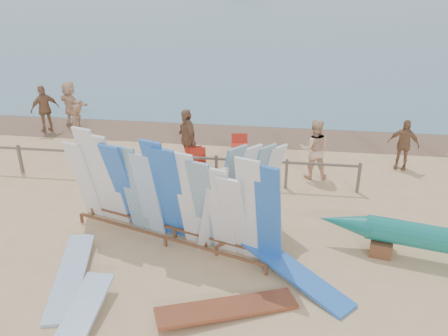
# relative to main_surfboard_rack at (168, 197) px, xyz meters

# --- Properties ---
(ground) EXTENTS (160.00, 160.00, 0.00)m
(ground) POSITION_rel_main_surfboard_rack_xyz_m (-1.37, 0.11, -1.18)
(ground) COLOR tan
(ground) RESTS_ON ground
(wet_sand_strip) EXTENTS (40.00, 2.60, 0.01)m
(wet_sand_strip) POSITION_rel_main_surfboard_rack_xyz_m (-1.37, 7.31, -1.18)
(wet_sand_strip) COLOR brown
(wet_sand_strip) RESTS_ON ground
(fence) EXTENTS (12.08, 0.08, 0.90)m
(fence) POSITION_rel_main_surfboard_rack_xyz_m (-1.37, 3.11, -0.55)
(fence) COLOR #665A4D
(fence) RESTS_ON ground
(main_surfboard_rack) EXTENTS (5.24, 2.20, 2.64)m
(main_surfboard_rack) POSITION_rel_main_surfboard_rack_xyz_m (0.00, 0.00, 0.00)
(main_surfboard_rack) COLOR brown
(main_surfboard_rack) RESTS_ON ground
(side_surfboard_rack) EXTENTS (1.94, 2.04, 2.53)m
(side_surfboard_rack) POSITION_rel_main_surfboard_rack_xyz_m (1.61, 0.42, -0.05)
(side_surfboard_rack) COLOR brown
(side_surfboard_rack) RESTS_ON ground
(vendor_table) EXTENTS (1.11, 0.94, 1.26)m
(vendor_table) POSITION_rel_main_surfboard_rack_xyz_m (1.97, -0.09, -0.76)
(vendor_table) COLOR brown
(vendor_table) RESTS_ON ground
(flat_board_d) EXTENTS (2.38, 2.21, 0.35)m
(flat_board_d) POSITION_rel_main_surfboard_rack_xyz_m (2.87, -1.03, -1.18)
(flat_board_d) COLOR blue
(flat_board_d) RESTS_ON ground
(flat_board_a) EXTENTS (1.11, 2.76, 0.25)m
(flat_board_a) POSITION_rel_main_surfboard_rack_xyz_m (-1.72, -1.65, -1.18)
(flat_board_a) COLOR #87ACD8
(flat_board_a) RESTS_ON ground
(flat_board_c) EXTENTS (2.70, 1.59, 0.22)m
(flat_board_c) POSITION_rel_main_surfboard_rack_xyz_m (1.60, -2.19, -1.18)
(flat_board_c) COLOR brown
(flat_board_c) RESTS_ON ground
(beach_chair_left) EXTENTS (0.60, 0.62, 0.80)m
(beach_chair_left) POSITION_rel_main_surfboard_rack_xyz_m (-0.15, 3.75, -0.95)
(beach_chair_left) COLOR #B32113
(beach_chair_left) RESTS_ON ground
(beach_chair_right) EXTENTS (0.62, 0.63, 0.78)m
(beach_chair_right) POSITION_rel_main_surfboard_rack_xyz_m (-0.01, 3.68, -0.96)
(beach_chair_right) COLOR #B32113
(beach_chair_right) RESTS_ON ground
(stroller) EXTENTS (0.69, 0.91, 1.15)m
(stroller) POSITION_rel_main_surfboard_rack_xyz_m (1.22, 3.93, -0.72)
(stroller) COLOR #B32113
(stroller) RESTS_ON ground
(beachgoer_4) EXTENTS (1.03, 1.18, 1.89)m
(beachgoer_4) POSITION_rel_main_surfboard_rack_xyz_m (-0.43, 4.15, -0.24)
(beachgoer_4) COLOR #8C6042
(beachgoer_4) RESTS_ON ground
(beachgoer_1) EXTENTS (0.63, 0.74, 1.78)m
(beachgoer_1) POSITION_rel_main_surfboard_rack_xyz_m (-4.07, 4.48, -0.29)
(beachgoer_1) COLOR #8C6042
(beachgoer_1) RESTS_ON ground
(beachgoer_extra_1) EXTENTS (1.04, 1.05, 1.76)m
(beachgoer_extra_1) POSITION_rel_main_surfboard_rack_xyz_m (-6.24, 6.59, -0.30)
(beachgoer_extra_1) COLOR #8C6042
(beachgoer_extra_1) RESTS_ON ground
(beachgoer_8) EXTENTS (0.90, 0.48, 1.80)m
(beachgoer_8) POSITION_rel_main_surfboard_rack_xyz_m (3.40, 3.93, -0.28)
(beachgoer_8) COLOR beige
(beachgoer_8) RESTS_ON ground
(beachgoer_10) EXTENTS (1.01, 0.68, 1.58)m
(beachgoer_10) POSITION_rel_main_surfboard_rack_xyz_m (6.15, 4.95, -0.39)
(beachgoer_10) COLOR #8C6042
(beachgoer_10) RESTS_ON ground
(beachgoer_11) EXTENTS (1.64, 1.31, 1.74)m
(beachgoer_11) POSITION_rel_main_surfboard_rack_xyz_m (-5.58, 7.33, -0.31)
(beachgoer_11) COLOR beige
(beachgoer_11) RESTS_ON ground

